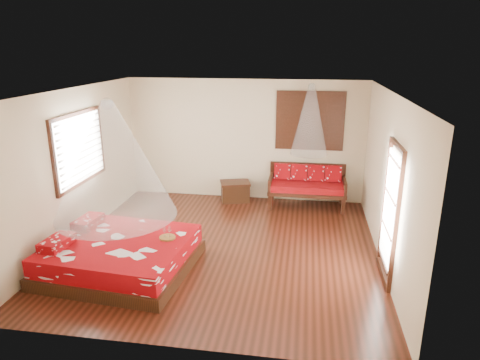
# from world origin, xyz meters

# --- Properties ---
(room) EXTENTS (5.54, 5.54, 2.84)m
(room) POSITION_xyz_m (0.00, 0.00, 1.40)
(room) COLOR black
(room) RESTS_ON ground
(bed) EXTENTS (2.39, 2.19, 0.65)m
(bed) POSITION_xyz_m (-1.51, -1.03, 0.25)
(bed) COLOR black
(bed) RESTS_ON floor
(daybed) EXTENTS (1.72, 0.76, 0.94)m
(daybed) POSITION_xyz_m (1.48, 2.38, 0.52)
(daybed) COLOR black
(daybed) RESTS_ON floor
(storage_chest) EXTENTS (0.79, 0.66, 0.47)m
(storage_chest) POSITION_xyz_m (-0.19, 2.45, 0.24)
(storage_chest) COLOR black
(storage_chest) RESTS_ON floor
(shutter_panel) EXTENTS (1.52, 0.06, 1.32)m
(shutter_panel) POSITION_xyz_m (1.48, 2.72, 1.90)
(shutter_panel) COLOR black
(shutter_panel) RESTS_ON wall_back
(window_left) EXTENTS (0.10, 1.74, 1.34)m
(window_left) POSITION_xyz_m (-2.71, 0.20, 1.70)
(window_left) COLOR black
(window_left) RESTS_ON wall_left
(glazed_door) EXTENTS (0.08, 1.02, 2.16)m
(glazed_door) POSITION_xyz_m (2.72, -0.60, 1.07)
(glazed_door) COLOR black
(glazed_door) RESTS_ON floor
(wine_tray) EXTENTS (0.27, 0.27, 0.21)m
(wine_tray) POSITION_xyz_m (-0.76, -0.81, 0.56)
(wine_tray) COLOR brown
(wine_tray) RESTS_ON bed
(mosquito_net_main) EXTENTS (1.88, 1.88, 1.80)m
(mosquito_net_main) POSITION_xyz_m (-1.49, -1.03, 1.85)
(mosquito_net_main) COLOR silver
(mosquito_net_main) RESTS_ON ceiling
(mosquito_net_daybed) EXTENTS (0.80, 0.80, 1.50)m
(mosquito_net_daybed) POSITION_xyz_m (1.48, 2.25, 2.00)
(mosquito_net_daybed) COLOR silver
(mosquito_net_daybed) RESTS_ON ceiling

